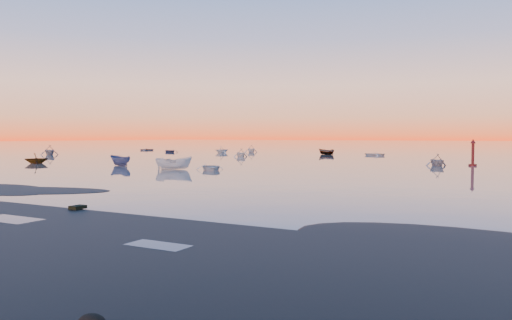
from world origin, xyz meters
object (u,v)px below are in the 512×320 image
Objects in this scene: boat_near_left at (211,170)px; channel_marker at (473,155)px; boat_near_right at (437,166)px; boat_near_center at (174,169)px.

channel_marker is (24.71, 22.61, 1.39)m from boat_near_left.
boat_near_right reaches higher than boat_near_left.
boat_near_center is at bearing -140.94° from channel_marker.
boat_near_right is 0.96× the size of channel_marker.
boat_near_center is (-4.36, -0.99, 0.00)m from boat_near_left.
boat_near_center is 1.23× the size of boat_near_right.
boat_near_left is at bearing -137.54° from channel_marker.
channel_marker is at bearing 3.31° from boat_near_left.
boat_near_center is 33.13m from boat_near_right.
boat_near_left is 29.26m from boat_near_right.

